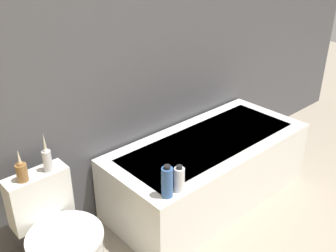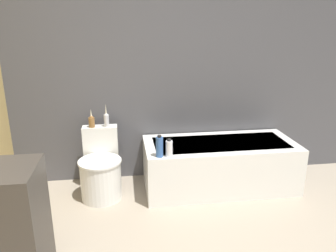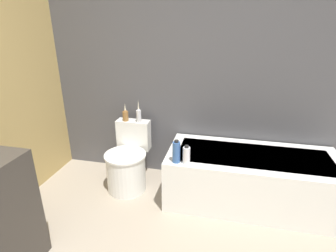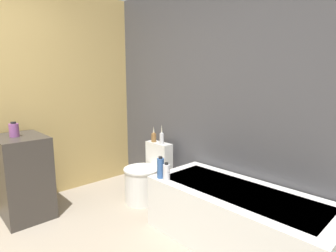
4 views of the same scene
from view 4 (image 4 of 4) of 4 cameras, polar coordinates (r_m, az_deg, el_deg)
wall_back_tiled at (r=2.99m, az=8.19°, el=6.70°), size 6.40×0.06×2.60m
wall_left_painted at (r=3.50m, az=-30.44°, el=5.90°), size 0.06×6.40×2.60m
bathtub at (r=2.53m, az=14.78°, el=-18.67°), size 1.62×0.73×0.51m
toilet at (r=3.29m, az=-4.96°, el=-11.39°), size 0.43×0.57×0.69m
vanity_counter at (r=3.28m, az=-28.98°, el=-9.51°), size 0.64×0.45×0.88m
soap_bottle_glass at (r=3.15m, az=-30.51°, el=-0.74°), size 0.09×0.09×0.16m
vase_gold at (r=3.33m, az=-3.12°, el=-2.33°), size 0.06×0.06×0.20m
vase_silver at (r=3.21m, az=-1.39°, el=-2.50°), size 0.05×0.05×0.25m
shampoo_bottle_tall at (r=2.59m, az=-1.64°, el=-9.10°), size 0.07×0.07×0.22m
shampoo_bottle_short at (r=2.53m, az=-0.34°, el=-10.04°), size 0.07×0.07×0.18m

